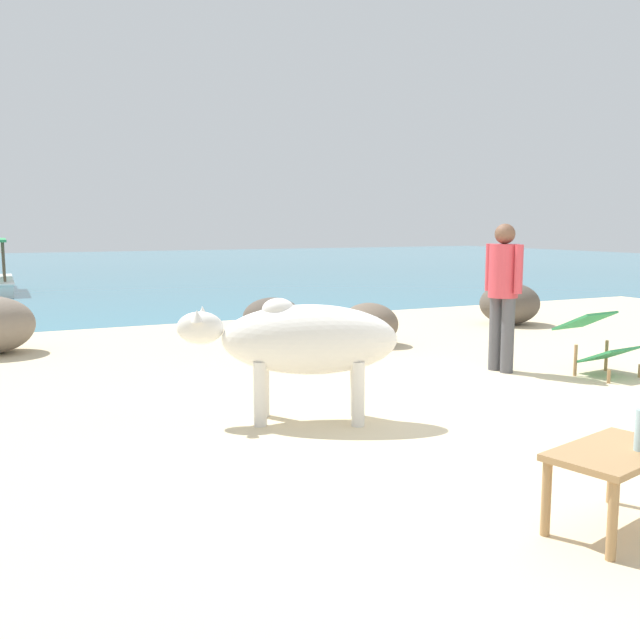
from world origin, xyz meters
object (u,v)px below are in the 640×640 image
Objects in this scene: cow at (303,340)px; deck_chair_near at (596,339)px; low_bench_table at (614,463)px; person_standing at (503,286)px.

deck_chair_near is (3.61, 0.30, -0.29)m from cow.
cow reaches higher than deck_chair_near.
deck_chair_near is at bearing 30.15° from low_bench_table.
deck_chair_near is 1.14m from person_standing.
cow is 2.70m from low_bench_table.
deck_chair_near is at bearing -149.64° from cow.
low_bench_table is at bearing -128.53° from person_standing.
cow is 1.10× the size of person_standing.
low_bench_table is 1.03× the size of deck_chair_near.
person_standing is (2.16, 3.47, 0.58)m from low_bench_table.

